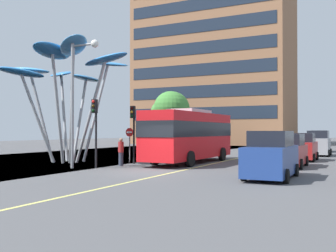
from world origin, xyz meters
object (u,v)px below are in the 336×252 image
Objects in this scene: no_entry_sign at (130,139)px; car_parked_near at (271,156)px; traffic_light_kerb_far at (133,122)px; car_side_street at (318,144)px; car_parked_far at (302,147)px; leaf_sculpture at (67,71)px; car_far_side at (320,142)px; traffic_light_kerb_near at (95,119)px; street_lamp at (79,87)px; pedestrian at (121,152)px; red_bus at (190,134)px; car_parked_mid at (288,151)px.

car_parked_near is at bearing -25.88° from no_entry_sign.
traffic_light_kerb_far is 10.74m from car_parked_near.
car_parked_far is at bearing -94.55° from car_side_street.
car_far_side is at bearing 57.86° from leaf_sculpture.
car_far_side is (9.96, 25.40, -1.85)m from traffic_light_kerb_near.
leaf_sculpture is at bearing 138.45° from street_lamp.
street_lamp reaches higher than car_parked_far.
car_parked_near is 12.08m from car_parked_far.
street_lamp is 4.79m from pedestrian.
traffic_light_kerb_near is 0.89× the size of car_parked_near.
traffic_light_kerb_far is 1.83m from no_entry_sign.
traffic_light_kerb_near is 4.95m from no_entry_sign.
traffic_light_kerb_far reaches higher than red_bus.
red_bus is 4.13× the size of no_entry_sign.
car_parked_far is (9.60, 7.96, -1.80)m from traffic_light_kerb_far.
traffic_light_kerb_far is 12.60m from car_parked_far.
car_parked_near is at bearing -22.89° from traffic_light_kerb_far.
leaf_sculpture reaches higher than car_parked_near.
leaf_sculpture reaches higher than car_side_street.
no_entry_sign is (-1.01, 2.66, 0.72)m from pedestrian.
traffic_light_kerb_near is at bearing 177.49° from car_parked_near.
car_side_street is 0.54× the size of street_lamp.
car_far_side is at bearing 68.59° from traffic_light_kerb_near.
car_parked_far is (9.93, 11.64, -1.92)m from traffic_light_kerb_near.
leaf_sculpture reaches higher than car_parked_mid.
car_side_street is at bearing 46.43° from leaf_sculpture.
red_bus is 5.70× the size of pedestrian.
car_parked_far is 13.76m from car_far_side.
pedestrian is (-9.68, 2.53, -0.15)m from car_parked_near.
no_entry_sign is (0.21, 5.24, -3.12)m from street_lamp.
car_parked_far is (6.56, 5.57, -1.01)m from red_bus.
street_lamp is (-0.80, -0.49, 1.83)m from traffic_light_kerb_near.
no_entry_sign is (-0.60, 4.74, -1.29)m from traffic_light_kerb_near.
traffic_light_kerb_far reaches higher than car_parked_near.
traffic_light_kerb_near is at bearing -130.46° from car_parked_far.
traffic_light_kerb_far is at bearing 74.82° from street_lamp.
traffic_light_kerb_far is 0.85× the size of car_parked_near.
red_bus is 1.00× the size of leaf_sculpture.
red_bus is at bearing -120.29° from car_side_street.
leaf_sculpture is at bearing 173.33° from pedestrian.
car_parked_mid is (14.15, 3.24, -5.37)m from leaf_sculpture.
car_parked_mid is 1.06× the size of car_far_side.
red_bus is 5.08m from pedestrian.
no_entry_sign is (-10.52, -6.89, 0.63)m from car_parked_far.
no_entry_sign is at bearing 154.12° from car_parked_near.
traffic_light_kerb_near is 1.00× the size of car_side_street.
car_parked_far is 13.48m from pedestrian.
leaf_sculpture is at bearing 148.67° from traffic_light_kerb_near.
no_entry_sign is at bearing -129.40° from car_side_street.
car_parked_near is 25.84m from car_far_side.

